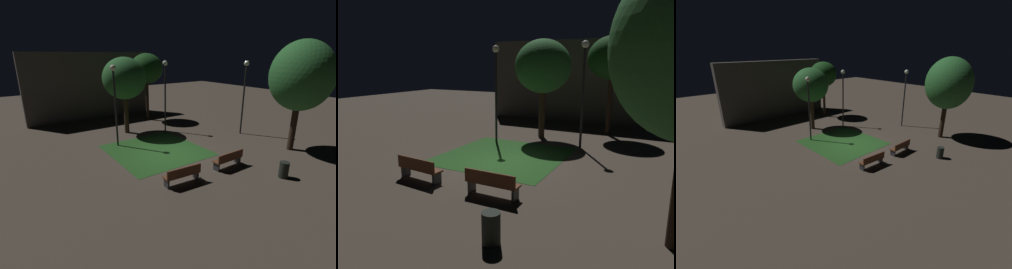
{
  "view_description": "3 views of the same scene",
  "coord_description": "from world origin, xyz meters",
  "views": [
    {
      "loc": [
        -7.8,
        -11.08,
        5.68
      ],
      "look_at": [
        0.34,
        0.65,
        1.0
      ],
      "focal_mm": 26.35,
      "sensor_mm": 36.0,
      "label": 1
    },
    {
      "loc": [
        6.22,
        -11.1,
        4.12
      ],
      "look_at": [
        0.35,
        -0.03,
        1.28
      ],
      "focal_mm": 33.14,
      "sensor_mm": 36.0,
      "label": 2
    },
    {
      "loc": [
        -11.41,
        -11.53,
        7.15
      ],
      "look_at": [
        -0.45,
        0.69,
        0.8
      ],
      "focal_mm": 24.34,
      "sensor_mm": 36.0,
      "label": 3
    }
  ],
  "objects": [
    {
      "name": "ground_plane",
      "position": [
        0.0,
        0.0,
        0.0
      ],
      "size": [
        60.0,
        60.0,
        0.0
      ],
      "primitive_type": "plane",
      "color": "#473D33"
    },
    {
      "name": "grass_lawn",
      "position": [
        -0.31,
        1.01,
        0.01
      ],
      "size": [
        5.4,
        5.5,
        0.01
      ],
      "primitive_type": "cube",
      "color": "#23511E",
      "rests_on": "ground"
    },
    {
      "name": "bench_path_side",
      "position": [
        -1.52,
        -3.2,
        0.48
      ],
      "size": [
        1.83,
        0.62,
        0.88
      ],
      "color": "brown",
      "rests_on": "ground"
    },
    {
      "name": "bench_back_row",
      "position": [
        1.52,
        -3.2,
        0.48
      ],
      "size": [
        1.8,
        0.49,
        0.88
      ],
      "color": "brown",
      "rests_on": "ground"
    },
    {
      "name": "tree_lawn_side",
      "position": [
        3.09,
        7.83,
        4.45
      ],
      "size": [
        2.78,
        2.78,
        5.74
      ],
      "color": "#2D2116",
      "rests_on": "ground"
    },
    {
      "name": "tree_tall_center",
      "position": [
        -0.18,
        5.34,
        3.99
      ],
      "size": [
        3.1,
        3.1,
        5.5
      ],
      "color": "#38281C",
      "rests_on": "ground"
    },
    {
      "name": "lamp_post_plaza_east",
      "position": [
        -1.91,
        3.12,
        3.4
      ],
      "size": [
        0.36,
        0.36,
        5.08
      ],
      "color": "black",
      "rests_on": "ground"
    },
    {
      "name": "lamp_post_near_wall",
      "position": [
        2.44,
        4.04,
        3.49
      ],
      "size": [
        0.36,
        0.36,
        5.23
      ],
      "color": "black",
      "rests_on": "ground"
    },
    {
      "name": "trash_bin",
      "position": [
        2.85,
        -5.47,
        0.4
      ],
      "size": [
        0.45,
        0.45,
        0.8
      ],
      "primitive_type": "cylinder",
      "color": "black",
      "rests_on": "ground"
    },
    {
      "name": "building_wall_backdrop",
      "position": [
        -0.73,
        11.2,
        2.92
      ],
      "size": [
        11.12,
        0.8,
        5.84
      ],
      "primitive_type": "cube",
      "color": "#4C4742",
      "rests_on": "ground"
    }
  ]
}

